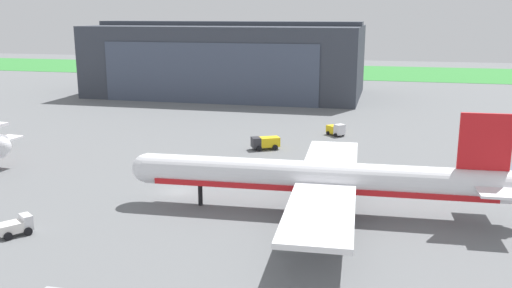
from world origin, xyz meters
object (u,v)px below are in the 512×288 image
object	(u,v)px
pushback_tractor	(336,130)
maintenance_hangar	(228,60)
ops_van	(16,226)
airliner_near_right	(320,178)
stair_truck	(265,142)

from	to	relation	value
pushback_tractor	maintenance_hangar	bearing A→B (deg)	126.19
maintenance_hangar	ops_van	bearing A→B (deg)	-85.99
ops_van	airliner_near_right	bearing A→B (deg)	24.96
ops_van	maintenance_hangar	bearing A→B (deg)	94.01
airliner_near_right	pushback_tractor	size ratio (longest dim) A/B	11.73
airliner_near_right	pushback_tractor	world-z (taller)	airliner_near_right
stair_truck	pushback_tractor	bearing A→B (deg)	52.14
maintenance_hangar	ops_van	xyz separation A→B (m)	(7.57, -108.15, -9.07)
airliner_near_right	pushback_tractor	xyz separation A→B (m)	(-2.20, 43.77, -3.11)
ops_van	stair_truck	bearing A→B (deg)	67.92
maintenance_hangar	ops_van	world-z (taller)	maintenance_hangar
maintenance_hangar	pushback_tractor	bearing A→B (deg)	-53.81
airliner_near_right	ops_van	world-z (taller)	airliner_near_right
airliner_near_right	stair_truck	bearing A→B (deg)	114.18
ops_van	pushback_tractor	xyz separation A→B (m)	(28.93, 58.26, 0.17)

